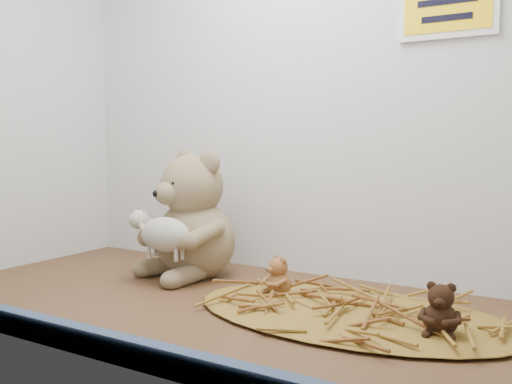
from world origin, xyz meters
The scene contains 8 objects.
alcove_shell centered at (0.00, 9.00, 45.00)cm, with size 120.40×60.20×90.40cm.
front_rail centered at (0.00, -28.80, 1.80)cm, with size 119.28×2.20×3.60cm, color #364A68.
straw_bed centered at (21.17, 5.41, 0.54)cm, with size 56.30×32.69×1.09cm, color brown.
main_teddy centered at (-18.58, 15.17, 13.65)cm, with size 22.01×23.23×27.29cm, color #8E8057, non-canonical shape.
toy_lamb centered at (-18.58, 5.39, 10.46)cm, with size 15.17×9.26×9.80cm, color #AFAE9D, non-canonical shape.
mini_teddy_tan centered at (5.74, 8.77, 4.68)cm, with size 5.78×6.11×7.17cm, color #915D2F, non-canonical shape.
mini_teddy_brown centered at (36.60, 2.05, 4.95)cm, with size 6.23×6.58×7.73cm, color black, non-canonical shape.
wall_sign centered at (30.00, 29.40, 55.00)cm, with size 16.00×1.20×11.00cm, color yellow.
Camera 1 is at (55.82, -82.02, 29.13)cm, focal length 40.00 mm.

